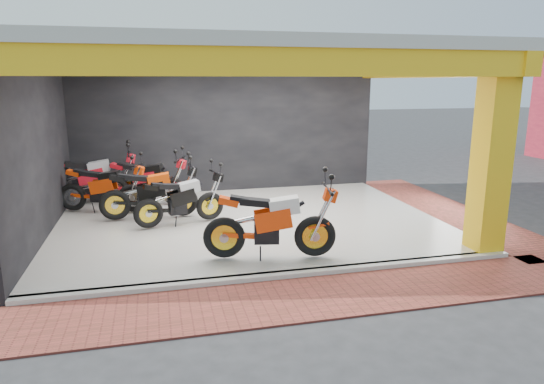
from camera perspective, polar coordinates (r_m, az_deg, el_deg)
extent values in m
plane|color=#2D2D30|center=(8.68, -0.15, -7.53)|extent=(80.00, 80.00, 0.00)
cube|color=white|center=(10.52, -2.71, -3.54)|extent=(8.00, 6.00, 0.10)
cube|color=beige|center=(10.10, -2.93, 16.15)|extent=(8.40, 6.40, 0.20)
cube|color=black|center=(13.20, -5.38, 7.34)|extent=(8.20, 0.20, 3.50)
cube|color=black|center=(10.23, -26.06, 4.42)|extent=(0.20, 6.20, 3.50)
cube|color=yellow|center=(9.20, 24.43, 3.76)|extent=(0.50, 0.50, 3.50)
cube|color=yellow|center=(7.16, 1.77, 15.04)|extent=(8.40, 0.30, 0.40)
cube|color=yellow|center=(11.53, 17.62, 13.70)|extent=(0.30, 6.40, 0.40)
cube|color=white|center=(7.74, 1.64, -9.76)|extent=(8.00, 0.20, 0.10)
cube|color=#9B3D32|center=(7.07, 3.34, -12.39)|extent=(9.00, 1.40, 0.03)
cube|color=#9B3D32|center=(12.33, 19.77, -1.99)|extent=(1.40, 7.00, 0.03)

